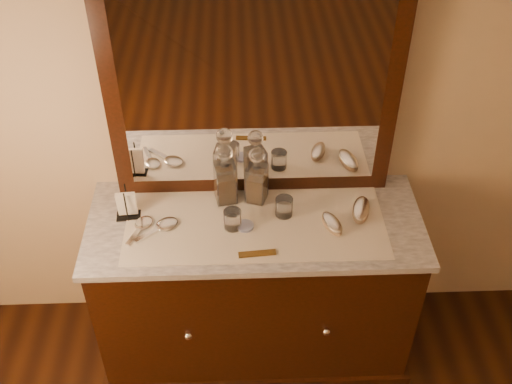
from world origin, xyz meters
TOP-DOWN VIEW (x-y plane):
  - dresser_cabinet at (0.00, 1.96)m, footprint 1.40×0.55m
  - dresser_plinth at (0.00, 1.96)m, footprint 1.46×0.59m
  - knob_left at (-0.30, 1.67)m, footprint 0.04×0.04m
  - knob_right at (0.30, 1.67)m, footprint 0.04×0.04m
  - marble_top at (0.00, 1.96)m, footprint 1.44×0.59m
  - mirror_frame at (0.00, 2.20)m, footprint 1.20×0.08m
  - mirror_glass at (0.00, 2.17)m, footprint 1.06×0.01m
  - lace_runner at (0.00, 1.94)m, footprint 1.10×0.45m
  - pin_dish at (-0.04, 1.92)m, footprint 0.09×0.09m
  - comb at (0.00, 1.76)m, footprint 0.15×0.04m
  - napkin_rack at (-0.54, 2.01)m, footprint 0.11×0.07m
  - decanter_left at (-0.12, 2.10)m, footprint 0.10×0.10m
  - decanter_right at (0.01, 2.10)m, footprint 0.11×0.11m
  - brush_near at (0.32, 1.90)m, footprint 0.11×0.15m
  - brush_far at (0.46, 1.98)m, footprint 0.11×0.17m
  - hand_mirror_outer at (-0.48, 1.94)m, footprint 0.11×0.19m
  - hand_mirror_inner at (-0.39, 1.93)m, footprint 0.19×0.17m
  - tumblers at (0.01, 1.96)m, footprint 0.30×0.15m

SIDE VIEW (x-z plane):
  - dresser_plinth at x=0.00m, z-range 0.00..0.08m
  - dresser_cabinet at x=0.00m, z-range 0.00..0.82m
  - knob_left at x=-0.30m, z-range 0.43..0.47m
  - knob_right at x=0.30m, z-range 0.43..0.47m
  - marble_top at x=0.00m, z-range 0.82..0.85m
  - lace_runner at x=0.00m, z-range 0.85..0.85m
  - comb at x=0.00m, z-range 0.85..0.86m
  - pin_dish at x=-0.04m, z-range 0.85..0.87m
  - hand_mirror_outer at x=-0.48m, z-range 0.85..0.87m
  - hand_mirror_inner at x=-0.39m, z-range 0.85..0.87m
  - brush_near at x=0.32m, z-range 0.85..0.89m
  - brush_far at x=0.46m, z-range 0.85..0.90m
  - tumblers at x=0.01m, z-range 0.85..0.94m
  - napkin_rack at x=-0.54m, z-range 0.83..0.99m
  - decanter_right at x=0.01m, z-range 0.82..1.10m
  - decanter_left at x=-0.12m, z-range 0.82..1.12m
  - mirror_frame at x=0.00m, z-range 0.85..1.85m
  - mirror_glass at x=0.00m, z-range 0.92..1.78m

